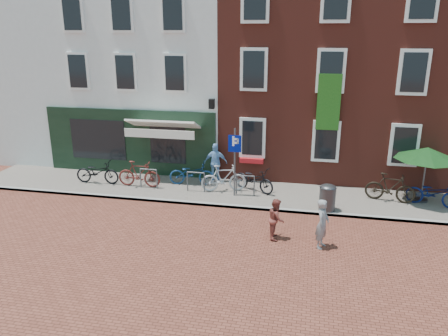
% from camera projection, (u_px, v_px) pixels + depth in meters
% --- Properties ---
extents(ground, '(80.00, 80.00, 0.00)m').
position_uv_depth(ground, '(227.00, 208.00, 16.12)').
color(ground, brown).
extents(sidewalk, '(24.00, 3.00, 0.10)m').
position_uv_depth(sidewalk, '(259.00, 194.00, 17.31)').
color(sidewalk, slate).
rests_on(sidewalk, ground).
extents(building_stucco, '(8.00, 8.00, 9.00)m').
position_uv_depth(building_stucco, '(158.00, 67.00, 22.27)').
color(building_stucco, silver).
rests_on(building_stucco, ground).
extents(building_brick_mid, '(6.00, 8.00, 10.00)m').
position_uv_depth(building_brick_mid, '(297.00, 59.00, 20.76)').
color(building_brick_mid, maroon).
rests_on(building_brick_mid, ground).
extents(building_brick_right, '(6.00, 8.00, 10.00)m').
position_uv_depth(building_brick_right, '(431.00, 60.00, 19.59)').
color(building_brick_right, maroon).
rests_on(building_brick_right, ground).
extents(filler_left, '(7.00, 8.00, 9.00)m').
position_uv_depth(filler_left, '(28.00, 65.00, 23.73)').
color(filler_left, silver).
rests_on(filler_left, ground).
extents(litter_bin, '(0.57, 0.57, 1.05)m').
position_uv_depth(litter_bin, '(327.00, 196.00, 15.50)').
color(litter_bin, '#3B3B3E').
rests_on(litter_bin, sidewalk).
extents(parking_sign, '(0.50, 0.07, 2.69)m').
position_uv_depth(parking_sign, '(235.00, 153.00, 16.56)').
color(parking_sign, '#4C4C4F').
rests_on(parking_sign, sidewalk).
extents(parasol, '(2.36, 2.36, 2.20)m').
position_uv_depth(parasol, '(428.00, 151.00, 15.93)').
color(parasol, '#4C4C4F').
rests_on(parasol, sidewalk).
extents(woman, '(0.52, 0.64, 1.54)m').
position_uv_depth(woman, '(322.00, 224.00, 12.98)').
color(woman, gray).
rests_on(woman, ground).
extents(boy, '(0.55, 0.68, 1.31)m').
position_uv_depth(boy, '(276.00, 219.00, 13.61)').
color(boy, brown).
rests_on(boy, ground).
extents(cafe_person, '(1.02, 0.53, 1.67)m').
position_uv_depth(cafe_person, '(216.00, 163.00, 18.46)').
color(cafe_person, '#7BACDE').
rests_on(cafe_person, sidewalk).
extents(bicycle_0, '(1.90, 0.73, 0.98)m').
position_uv_depth(bicycle_0, '(97.00, 172.00, 18.31)').
color(bicycle_0, black).
rests_on(bicycle_0, sidewalk).
extents(bicycle_1, '(1.82, 0.53, 1.09)m').
position_uv_depth(bicycle_1, '(139.00, 174.00, 17.90)').
color(bicycle_1, '#591F1A').
rests_on(bicycle_1, sidewalk).
extents(bicycle_2, '(1.95, 0.91, 0.98)m').
position_uv_depth(bicycle_2, '(192.00, 173.00, 18.15)').
color(bicycle_2, navy).
rests_on(bicycle_2, sidewalk).
extents(bicycle_3, '(1.89, 1.02, 1.09)m').
position_uv_depth(bicycle_3, '(224.00, 178.00, 17.38)').
color(bicycle_3, '#BEBDC0').
rests_on(bicycle_3, sidewalk).
extents(bicycle_4, '(1.96, 1.47, 0.98)m').
position_uv_depth(bicycle_4, '(254.00, 179.00, 17.43)').
color(bicycle_4, black).
rests_on(bicycle_4, sidewalk).
extents(bicycle_5, '(1.89, 0.88, 1.09)m').
position_uv_depth(bicycle_5, '(390.00, 188.00, 16.34)').
color(bicycle_5, black).
rests_on(bicycle_5, sidewalk).
extents(bicycle_6, '(1.98, 1.14, 0.98)m').
position_uv_depth(bicycle_6, '(433.00, 193.00, 15.93)').
color(bicycle_6, '#09154B').
rests_on(bicycle_6, sidewalk).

